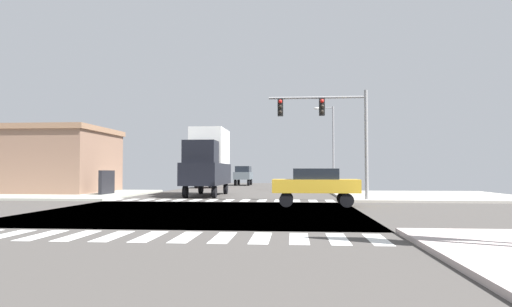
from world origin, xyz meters
name	(u,v)px	position (x,y,z in m)	size (l,w,h in m)	color
ground	(198,212)	(0.00, 0.00, -0.03)	(90.00, 90.00, 0.05)	#45423E
sidewalk_corner_ne	(425,196)	(13.00, 12.00, 0.07)	(12.00, 12.00, 0.14)	#B2ADA3
sidewalk_corner_nw	(58,194)	(-13.00, 12.00, 0.07)	(12.00, 12.00, 0.14)	#ADAFA1
crosswalk_near	(131,236)	(-0.25, -7.30, 0.00)	(13.50, 2.00, 0.01)	white
crosswalk_far	(220,200)	(-0.25, 7.30, 0.00)	(13.50, 2.00, 0.01)	white
traffic_signal_mast	(328,120)	(6.11, 6.78, 4.72)	(5.70, 0.55, 6.43)	gray
street_lamp	(330,140)	(7.36, 20.17, 4.49)	(1.78, 0.32, 7.43)	gray
bank_building	(20,161)	(-17.28, 14.05, 2.56)	(15.37, 7.97, 5.11)	#896753
sedan_farside_1	(315,184)	(5.22, 3.50, 1.12)	(4.30, 1.80, 1.88)	black
suv_crossing_1	(243,174)	(-2.00, 35.00, 1.39)	(1.96, 4.60, 2.34)	black
box_truck_queued_2	(208,160)	(-2.00, 12.29, 2.56)	(2.40, 7.20, 4.85)	black
sedan_leading_2	(206,177)	(-5.00, 26.76, 1.12)	(1.80, 4.30, 1.88)	black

